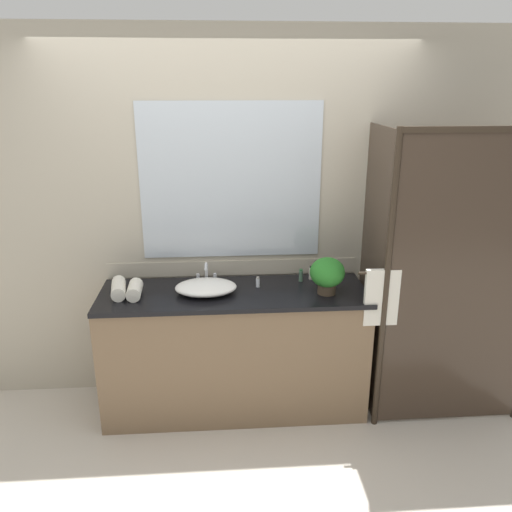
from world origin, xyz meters
TOP-DOWN VIEW (x-y plane):
  - ground_plane at (0.00, 0.00)m, footprint 8.00×8.00m
  - wall_back_with_mirror at (0.00, 0.34)m, footprint 4.40×0.06m
  - vanity_cabinet at (0.00, 0.01)m, footprint 1.80×0.58m
  - shower_enclosure at (1.27, -0.19)m, footprint 1.20×0.59m
  - sink_basin at (-0.19, -0.01)m, footprint 0.41×0.30m
  - faucet at (-0.19, 0.19)m, footprint 0.17×0.14m
  - potted_plant at (0.62, -0.07)m, footprint 0.23×0.23m
  - amenity_bottle_conditioner at (0.56, 0.19)m, footprint 0.03×0.03m
  - amenity_bottle_lotion at (0.17, 0.07)m, footprint 0.03×0.03m
  - amenity_bottle_body_wash at (0.48, 0.16)m, footprint 0.03×0.03m
  - rolled_towel_near_edge at (-0.76, 0.00)m, footprint 0.13×0.26m
  - rolled_towel_middle at (-0.65, -0.03)m, footprint 0.10×0.21m

SIDE VIEW (x-z plane):
  - ground_plane at x=0.00m, z-range 0.00..0.00m
  - vanity_cabinet at x=0.00m, z-range 0.00..0.90m
  - amenity_bottle_lotion at x=0.17m, z-range 0.90..0.97m
  - sink_basin at x=-0.19m, z-range 0.90..0.98m
  - amenity_bottle_body_wash at x=0.48m, z-range 0.90..0.99m
  - amenity_bottle_conditioner at x=0.56m, z-range 0.90..0.99m
  - rolled_towel_near_edge at x=-0.76m, z-range 0.90..0.99m
  - rolled_towel_middle at x=-0.65m, z-range 0.90..0.99m
  - faucet at x=-0.19m, z-range 0.88..1.02m
  - shower_enclosure at x=1.27m, z-range 0.02..2.02m
  - potted_plant at x=0.62m, z-range 0.92..1.16m
  - wall_back_with_mirror at x=0.00m, z-range 0.01..2.61m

